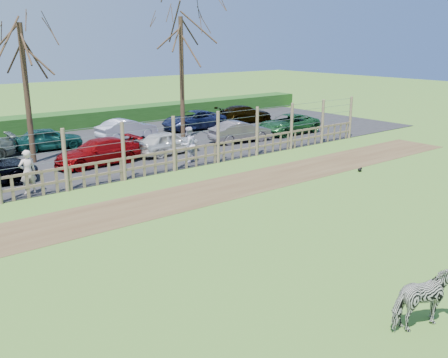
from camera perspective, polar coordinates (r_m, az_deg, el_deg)
ground at (r=15.22m, az=2.92°, el=-6.64°), size 120.00×120.00×0.00m
dirt_strip at (r=18.62m, az=-6.25°, el=-2.45°), size 34.00×2.80×0.01m
asphalt at (r=27.33m, az=-17.57°, el=2.82°), size 44.00×13.00×0.04m
hedge at (r=33.77m, az=-22.00°, el=5.68°), size 46.00×2.00×1.10m
fence at (r=21.34m, az=-11.36°, el=1.92°), size 30.16×0.16×2.50m
tree_mid at (r=25.14m, az=-21.98°, el=12.54°), size 4.80×4.80×6.83m
tree_right at (r=29.48m, az=-4.91°, el=14.62°), size 4.80×4.80×7.35m
zebra at (r=11.26m, az=22.16°, el=-12.68°), size 1.64×0.98×1.29m
visitor_a at (r=20.37m, az=-21.52°, el=0.74°), size 0.63×0.41×1.72m
visitor_b at (r=23.94m, az=-4.09°, el=3.93°), size 0.90×0.73×1.72m
crow at (r=23.31m, az=15.27°, el=1.04°), size 0.23×0.17×0.19m
car_3 at (r=24.26m, az=-14.21°, el=3.01°), size 4.22×1.89×1.20m
car_4 at (r=25.89m, az=-6.49°, el=4.17°), size 3.65×1.78×1.20m
car_5 at (r=28.84m, az=1.88°, el=5.45°), size 3.78×1.76×1.20m
car_6 at (r=31.63m, az=7.33°, el=6.25°), size 4.37×2.10×1.20m
car_10 at (r=28.33m, az=-19.45°, el=4.37°), size 3.66×1.79×1.20m
car_11 at (r=30.19m, az=-11.07°, el=5.63°), size 3.73×1.54×1.20m
car_12 at (r=33.04m, az=-3.49°, el=6.75°), size 4.41×2.20×1.20m
car_13 at (r=35.71m, az=2.35°, el=7.44°), size 4.32×2.21×1.20m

